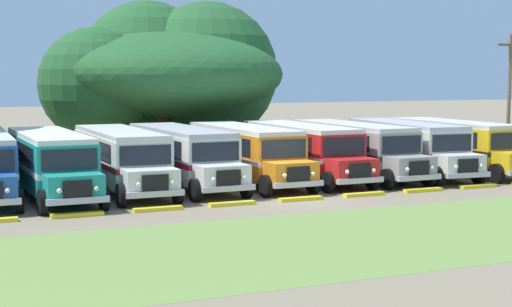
{
  "coord_description": "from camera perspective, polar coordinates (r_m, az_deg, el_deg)",
  "views": [
    {
      "loc": [
        -14.96,
        -30.01,
        5.34
      ],
      "look_at": [
        0.0,
        4.16,
        1.6
      ],
      "focal_mm": 54.23,
      "sensor_mm": 36.0,
      "label": 1
    }
  ],
  "objects": [
    {
      "name": "parked_bus_slot_7",
      "position": [
        43.11,
        11.08,
        0.62
      ],
      "size": [
        3.4,
        10.95,
        2.82
      ],
      "rotation": [
        0.0,
        0.0,
        -1.65
      ],
      "color": "silver",
      "rests_on": "ground_plane"
    },
    {
      "name": "parked_bus_slot_6",
      "position": [
        41.53,
        7.25,
        0.49
      ],
      "size": [
        2.84,
        10.86,
        2.82
      ],
      "rotation": [
        0.0,
        0.0,
        -1.55
      ],
      "color": "#9E9993",
      "rests_on": "ground_plane"
    },
    {
      "name": "parked_bus_slot_2",
      "position": [
        36.78,
        -9.92,
        -0.23
      ],
      "size": [
        2.71,
        10.84,
        2.82
      ],
      "rotation": [
        0.0,
        0.0,
        -1.57
      ],
      "color": "silver",
      "rests_on": "ground_plane"
    },
    {
      "name": "parked_bus_slot_4",
      "position": [
        38.94,
        -0.8,
        0.19
      ],
      "size": [
        2.86,
        10.86,
        2.82
      ],
      "rotation": [
        0.0,
        0.0,
        -1.55
      ],
      "color": "orange",
      "rests_on": "ground_plane"
    },
    {
      "name": "utility_pole",
      "position": [
        45.56,
        18.16,
        3.87
      ],
      "size": [
        1.8,
        0.2,
        7.67
      ],
      "color": "brown",
      "rests_on": "ground_plane"
    },
    {
      "name": "curb_wheelstop_1",
      "position": [
        30.33,
        -13.04,
        -4.42
      ],
      "size": [
        2.0,
        0.36,
        0.15
      ],
      "primitive_type": "cube",
      "color": "yellow",
      "rests_on": "ground_plane"
    },
    {
      "name": "parked_bus_slot_5",
      "position": [
        40.27,
        3.39,
        0.36
      ],
      "size": [
        2.76,
        10.85,
        2.82
      ],
      "rotation": [
        0.0,
        0.0,
        -1.56
      ],
      "color": "red",
      "rests_on": "ground_plane"
    },
    {
      "name": "curb_wheelstop_4",
      "position": [
        33.38,
        3.31,
        -3.36
      ],
      "size": [
        2.0,
        0.36,
        0.15
      ],
      "primitive_type": "cube",
      "color": "yellow",
      "rests_on": "ground_plane"
    },
    {
      "name": "broad_shade_tree",
      "position": [
        51.7,
        -6.74,
        5.87
      ],
      "size": [
        16.53,
        16.41,
        10.5
      ],
      "color": "brown",
      "rests_on": "ground_plane"
    },
    {
      "name": "ground_plane",
      "position": [
        33.96,
        2.82,
        -3.33
      ],
      "size": [
        220.0,
        220.0,
        0.0
      ],
      "primitive_type": "plane",
      "color": "#84755B"
    },
    {
      "name": "parked_bus_slot_8",
      "position": [
        44.81,
        14.55,
        0.73
      ],
      "size": [
        2.87,
        10.86,
        2.82
      ],
      "rotation": [
        0.0,
        0.0,
        -1.59
      ],
      "color": "yellow",
      "rests_on": "ground_plane"
    },
    {
      "name": "curb_wheelstop_5",
      "position": [
        34.92,
        7.98,
        -3.0
      ],
      "size": [
        2.0,
        0.36,
        0.15
      ],
      "primitive_type": "cube",
      "color": "yellow",
      "rests_on": "ground_plane"
    },
    {
      "name": "curb_wheelstop_7",
      "position": [
        38.61,
        16.06,
        -2.34
      ],
      "size": [
        2.0,
        0.36,
        0.15
      ],
      "primitive_type": "cube",
      "color": "yellow",
      "rests_on": "ground_plane"
    },
    {
      "name": "parked_bus_slot_1",
      "position": [
        35.7,
        -14.91,
        -0.51
      ],
      "size": [
        2.85,
        10.86,
        2.82
      ],
      "rotation": [
        0.0,
        0.0,
        -1.55
      ],
      "color": "teal",
      "rests_on": "ground_plane"
    },
    {
      "name": "foreground_grass_strip",
      "position": [
        26.96,
        10.67,
        -5.79
      ],
      "size": [
        80.0,
        9.42,
        0.01
      ],
      "primitive_type": "cube",
      "color": "olive",
      "rests_on": "ground_plane"
    },
    {
      "name": "curb_wheelstop_3",
      "position": [
        32.08,
        -1.77,
        -3.72
      ],
      "size": [
        2.0,
        0.36,
        0.15
      ],
      "primitive_type": "cube",
      "color": "yellow",
      "rests_on": "ground_plane"
    },
    {
      "name": "curb_wheelstop_2",
      "position": [
        31.05,
        -7.25,
        -4.08
      ],
      "size": [
        2.0,
        0.36,
        0.15
      ],
      "primitive_type": "cube",
      "color": "yellow",
      "rests_on": "ground_plane"
    },
    {
      "name": "curb_wheelstop_6",
      "position": [
        36.67,
        12.22,
        -2.66
      ],
      "size": [
        2.0,
        0.36,
        0.15
      ],
      "primitive_type": "cube",
      "color": "yellow",
      "rests_on": "ground_plane"
    },
    {
      "name": "parked_bus_slot_3",
      "position": [
        37.84,
        -5.47,
        -0.0
      ],
      "size": [
        2.95,
        10.87,
        2.82
      ],
      "rotation": [
        0.0,
        0.0,
        -1.54
      ],
      "color": "silver",
      "rests_on": "ground_plane"
    }
  ]
}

